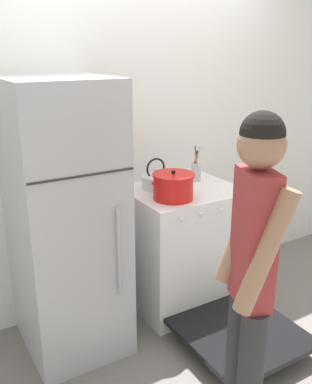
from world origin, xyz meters
The scene contains 8 objects.
ground_plane centered at (0.00, 0.00, 0.00)m, with size 14.00×14.00×0.00m, color slate.
wall_back centered at (0.00, 0.03, 1.27)m, with size 10.00×0.06×2.55m.
refrigerator centered at (-0.61, -0.35, 0.87)m, with size 0.60×0.73×1.73m.
stove_range centered at (0.30, -0.36, 0.45)m, with size 0.79×1.36×0.91m.
dutch_oven_pot centered at (0.12, -0.44, 1.00)m, with size 0.33×0.29×0.20m.
tea_kettle centered at (0.14, -0.19, 0.97)m, with size 0.25×0.20×0.23m.
utensil_jar centered at (0.50, -0.18, 0.99)m, with size 0.07×0.07×0.28m.
person centered at (-0.18, -1.53, 0.95)m, with size 0.35×0.40×1.66m.
Camera 1 is at (-1.37, -2.74, 1.88)m, focal length 40.00 mm.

